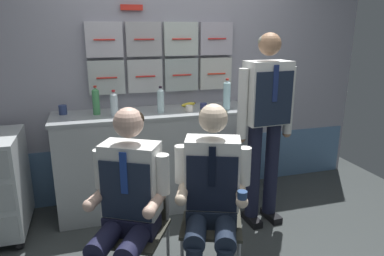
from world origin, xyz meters
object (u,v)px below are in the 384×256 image
(crew_member_right, at_px, (212,193))
(coffee_cup_white, at_px, (189,108))
(crew_member_standing, at_px, (266,115))
(snack_banana, at_px, (188,104))
(folding_chair_right, at_px, (212,205))
(crew_member_left, at_px, (127,200))
(sparkling_bottle_green, at_px, (114,104))
(folding_chair_left, at_px, (138,212))

(crew_member_right, height_order, coffee_cup_white, crew_member_right)
(crew_member_standing, height_order, snack_banana, crew_member_standing)
(crew_member_right, xyz_separation_m, coffee_cup_white, (0.17, 1.10, 0.30))
(folding_chair_right, height_order, coffee_cup_white, coffee_cup_white)
(crew_member_left, bearing_deg, crew_member_right, -5.47)
(crew_member_left, distance_m, snack_banana, 1.50)
(coffee_cup_white, bearing_deg, crew_member_right, -98.70)
(sparkling_bottle_green, bearing_deg, snack_banana, 14.27)
(folding_chair_left, relative_size, folding_chair_right, 1.00)
(sparkling_bottle_green, height_order, coffee_cup_white, sparkling_bottle_green)
(crew_member_left, height_order, crew_member_standing, crew_member_standing)
(crew_member_right, bearing_deg, sparkling_bottle_green, 113.80)
(folding_chair_left, distance_m, snack_banana, 1.39)
(folding_chair_left, xyz_separation_m, coffee_cup_white, (0.62, 0.91, 0.47))
(crew_member_standing, xyz_separation_m, sparkling_bottle_green, (-1.21, 0.48, 0.07))
(crew_member_right, distance_m, snack_banana, 1.37)
(folding_chair_left, relative_size, crew_member_standing, 0.50)
(folding_chair_left, xyz_separation_m, sparkling_bottle_green, (-0.05, 0.94, 0.55))
(crew_member_left, xyz_separation_m, sparkling_bottle_green, (0.03, 1.08, 0.38))
(crew_member_left, distance_m, coffee_cup_white, 1.30)
(crew_member_right, bearing_deg, coffee_cup_white, 81.30)
(crew_member_right, height_order, crew_member_standing, crew_member_standing)
(folding_chair_left, bearing_deg, snack_banana, 59.15)
(snack_banana, bearing_deg, coffee_cup_white, -103.64)
(crew_member_right, height_order, snack_banana, crew_member_right)
(folding_chair_left, bearing_deg, sparkling_bottle_green, 92.89)
(snack_banana, bearing_deg, crew_member_right, -99.52)
(crew_member_left, xyz_separation_m, crew_member_standing, (1.24, 0.60, 0.31))
(crew_member_left, bearing_deg, crew_member_standing, 25.91)
(folding_chair_left, relative_size, sparkling_bottle_green, 3.60)
(folding_chair_left, distance_m, coffee_cup_white, 1.20)
(folding_chair_left, distance_m, crew_member_right, 0.52)
(folding_chair_left, bearing_deg, coffee_cup_white, 55.74)
(folding_chair_right, height_order, crew_member_right, crew_member_right)
(folding_chair_left, height_order, sparkling_bottle_green, sparkling_bottle_green)
(crew_member_right, distance_m, sparkling_bottle_green, 1.30)
(folding_chair_right, distance_m, crew_member_standing, 0.95)
(crew_member_left, bearing_deg, folding_chair_left, 60.84)
(folding_chair_right, bearing_deg, crew_member_left, -170.48)
(coffee_cup_white, bearing_deg, snack_banana, 76.36)
(folding_chair_right, relative_size, crew_member_standing, 0.50)
(folding_chair_right, relative_size, coffee_cup_white, 12.57)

